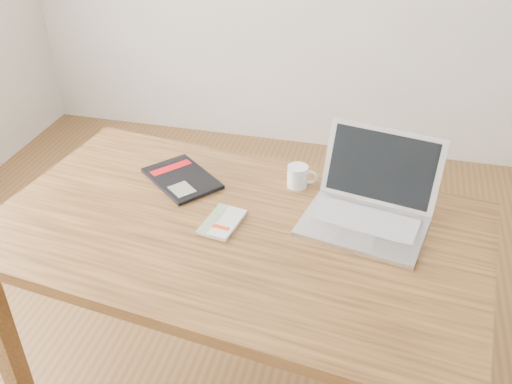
% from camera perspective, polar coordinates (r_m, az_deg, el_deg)
% --- Properties ---
extents(room, '(4.04, 4.04, 2.70)m').
position_cam_1_polar(room, '(1.48, -1.11, 14.94)').
color(room, brown).
rests_on(room, ground).
extents(desk, '(1.64, 1.06, 0.75)m').
position_cam_1_polar(desk, '(1.84, -1.97, -5.72)').
color(desk, brown).
rests_on(desk, ground).
extents(white_guidebook, '(0.13, 0.18, 0.01)m').
position_cam_1_polar(white_guidebook, '(1.80, -3.38, -3.02)').
color(white_guidebook, silver).
rests_on(white_guidebook, desk).
extents(black_guidebook, '(0.33, 0.31, 0.01)m').
position_cam_1_polar(black_guidebook, '(2.03, -7.43, 1.36)').
color(black_guidebook, black).
rests_on(black_guidebook, desk).
extents(laptop, '(0.43, 0.41, 0.25)m').
position_cam_1_polar(laptop, '(1.83, 11.27, -1.29)').
color(laptop, silver).
rests_on(laptop, desk).
extents(coffee_mug, '(0.10, 0.07, 0.08)m').
position_cam_1_polar(coffee_mug, '(1.97, 4.26, 1.62)').
color(coffee_mug, white).
rests_on(coffee_mug, desk).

